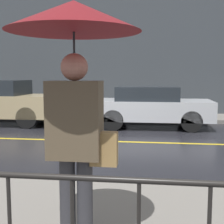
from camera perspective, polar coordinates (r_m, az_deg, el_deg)
The scene contains 6 objects.
ground_plane at distance 8.35m, azimuth -1.10°, elevation -5.39°, with size 80.00×80.00×0.00m, color black.
sidewalk_far at distance 12.81m, azimuth 1.97°, elevation -0.87°, with size 28.00×2.05×0.14m.
lane_marking at distance 8.35m, azimuth -1.10°, elevation -5.36°, with size 25.20×0.12×0.01m.
building_storefront at distance 13.97m, azimuth 2.51°, elevation 13.62°, with size 28.00×0.30×6.89m.
pedestrian at distance 2.76m, azimuth -6.85°, elevation 10.70°, with size 1.17×1.17×2.24m.
car_silver at distance 10.62m, azimuth 7.13°, elevation 1.06°, with size 3.94×1.76×1.38m.
Camera 1 is at (1.23, -8.08, 1.74)m, focal length 50.00 mm.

